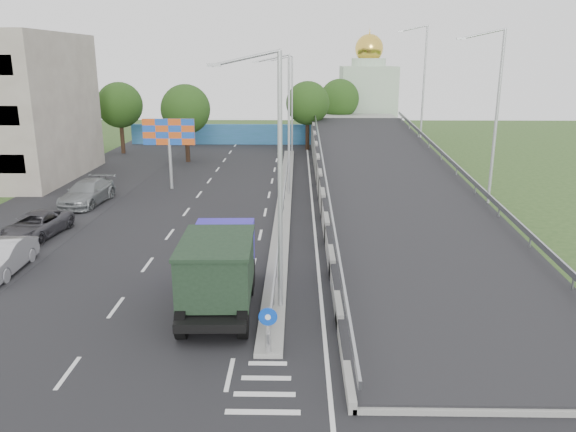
{
  "coord_description": "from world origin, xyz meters",
  "views": [
    {
      "loc": [
        1.0,
        -15.11,
        9.91
      ],
      "look_at": [
        0.48,
        12.38,
        2.2
      ],
      "focal_mm": 35.0,
      "sensor_mm": 36.0,
      "label": 1
    }
  ],
  "objects_px": {
    "dump_truck": "(219,266)",
    "parked_car_c": "(36,225)",
    "lamp_post_far": "(290,99)",
    "billboard": "(169,136)",
    "sign_bollard": "(268,330)",
    "parked_car_d": "(87,193)",
    "lamp_post_mid": "(286,118)",
    "lamp_post_near": "(275,170)",
    "church": "(367,95)",
    "parked_car_b": "(2,257)"
  },
  "relations": [
    {
      "from": "church",
      "to": "parked_car_c",
      "type": "height_order",
      "value": "church"
    },
    {
      "from": "lamp_post_mid",
      "to": "dump_truck",
      "type": "distance_m",
      "value": 20.22
    },
    {
      "from": "lamp_post_near",
      "to": "lamp_post_far",
      "type": "bearing_deg",
      "value": 90.0
    },
    {
      "from": "sign_bollard",
      "to": "lamp_post_far",
      "type": "relative_size",
      "value": 0.17
    },
    {
      "from": "lamp_post_far",
      "to": "parked_car_c",
      "type": "height_order",
      "value": "lamp_post_far"
    },
    {
      "from": "lamp_post_near",
      "to": "church",
      "type": "bearing_deg",
      "value": 79.62
    },
    {
      "from": "lamp_post_mid",
      "to": "parked_car_d",
      "type": "bearing_deg",
      "value": -168.24
    },
    {
      "from": "parked_car_b",
      "to": "parked_car_c",
      "type": "xyz_separation_m",
      "value": [
        -0.92,
        5.58,
        -0.07
      ]
    },
    {
      "from": "billboard",
      "to": "dump_truck",
      "type": "height_order",
      "value": "billboard"
    },
    {
      "from": "lamp_post_mid",
      "to": "parked_car_b",
      "type": "xyz_separation_m",
      "value": [
        -13.24,
        -16.13,
        -5.04
      ]
    },
    {
      "from": "dump_truck",
      "to": "parked_car_c",
      "type": "distance_m",
      "value": 14.99
    },
    {
      "from": "lamp_post_far",
      "to": "billboard",
      "type": "xyz_separation_m",
      "value": [
        -9.11,
        -18.0,
        -1.62
      ]
    },
    {
      "from": "lamp_post_near",
      "to": "lamp_post_mid",
      "type": "xyz_separation_m",
      "value": [
        0.0,
        20.0,
        0.0
      ]
    },
    {
      "from": "sign_bollard",
      "to": "parked_car_d",
      "type": "xyz_separation_m",
      "value": [
        -13.87,
        20.91,
        -0.2
      ]
    },
    {
      "from": "parked_car_b",
      "to": "parked_car_c",
      "type": "distance_m",
      "value": 5.65
    },
    {
      "from": "sign_bollard",
      "to": "lamp_post_mid",
      "type": "xyz_separation_m",
      "value": [
        0.11,
        23.83,
        4.77
      ]
    },
    {
      "from": "lamp_post_mid",
      "to": "parked_car_c",
      "type": "height_order",
      "value": "lamp_post_mid"
    },
    {
      "from": "billboard",
      "to": "parked_car_c",
      "type": "relative_size",
      "value": 1.08
    },
    {
      "from": "lamp_post_near",
      "to": "billboard",
      "type": "distance_m",
      "value": 23.87
    },
    {
      "from": "parked_car_c",
      "to": "church",
      "type": "bearing_deg",
      "value": 68.41
    },
    {
      "from": "lamp_post_mid",
      "to": "church",
      "type": "height_order",
      "value": "church"
    },
    {
      "from": "parked_car_c",
      "to": "lamp_post_far",
      "type": "bearing_deg",
      "value": 71.9
    },
    {
      "from": "lamp_post_far",
      "to": "billboard",
      "type": "distance_m",
      "value": 20.24
    },
    {
      "from": "dump_truck",
      "to": "sign_bollard",
      "type": "bearing_deg",
      "value": -63.83
    },
    {
      "from": "lamp_post_mid",
      "to": "parked_car_d",
      "type": "height_order",
      "value": "lamp_post_mid"
    },
    {
      "from": "lamp_post_far",
      "to": "parked_car_d",
      "type": "xyz_separation_m",
      "value": [
        -13.98,
        -22.91,
        -4.97
      ]
    },
    {
      "from": "lamp_post_near",
      "to": "church",
      "type": "height_order",
      "value": "church"
    },
    {
      "from": "lamp_post_mid",
      "to": "parked_car_b",
      "type": "relative_size",
      "value": 2.15
    },
    {
      "from": "sign_bollard",
      "to": "lamp_post_far",
      "type": "height_order",
      "value": "lamp_post_far"
    },
    {
      "from": "church",
      "to": "billboard",
      "type": "relative_size",
      "value": 2.51
    },
    {
      "from": "dump_truck",
      "to": "church",
      "type": "bearing_deg",
      "value": 75.41
    },
    {
      "from": "lamp_post_mid",
      "to": "lamp_post_far",
      "type": "xyz_separation_m",
      "value": [
        0.0,
        20.0,
        0.0
      ]
    },
    {
      "from": "lamp_post_near",
      "to": "parked_car_c",
      "type": "relative_size",
      "value": 1.98
    },
    {
      "from": "church",
      "to": "parked_car_b",
      "type": "relative_size",
      "value": 2.94
    },
    {
      "from": "lamp_post_near",
      "to": "lamp_post_far",
      "type": "relative_size",
      "value": 1.0
    },
    {
      "from": "sign_bollard",
      "to": "parked_car_d",
      "type": "bearing_deg",
      "value": 123.56
    },
    {
      "from": "church",
      "to": "billboard",
      "type": "distance_m",
      "value": 37.23
    },
    {
      "from": "lamp_post_near",
      "to": "parked_car_c",
      "type": "distance_m",
      "value": 17.78
    },
    {
      "from": "dump_truck",
      "to": "parked_car_d",
      "type": "distance_m",
      "value": 20.44
    },
    {
      "from": "parked_car_c",
      "to": "parked_car_d",
      "type": "distance_m",
      "value": 7.64
    },
    {
      "from": "parked_car_b",
      "to": "parked_car_d",
      "type": "bearing_deg",
      "value": 91.01
    },
    {
      "from": "dump_truck",
      "to": "parked_car_c",
      "type": "xyz_separation_m",
      "value": [
        -11.85,
        9.12,
        -1.03
      ]
    },
    {
      "from": "sign_bollard",
      "to": "lamp_post_near",
      "type": "distance_m",
      "value": 6.12
    },
    {
      "from": "church",
      "to": "parked_car_d",
      "type": "height_order",
      "value": "church"
    },
    {
      "from": "dump_truck",
      "to": "parked_car_c",
      "type": "height_order",
      "value": "dump_truck"
    },
    {
      "from": "lamp_post_mid",
      "to": "parked_car_b",
      "type": "bearing_deg",
      "value": -129.4
    },
    {
      "from": "sign_bollard",
      "to": "billboard",
      "type": "xyz_separation_m",
      "value": [
        -9.0,
        25.83,
        3.15
      ]
    },
    {
      "from": "church",
      "to": "parked_car_b",
      "type": "bearing_deg",
      "value": -114.77
    },
    {
      "from": "lamp_post_near",
      "to": "parked_car_c",
      "type": "height_order",
      "value": "lamp_post_near"
    },
    {
      "from": "lamp_post_near",
      "to": "church",
      "type": "xyz_separation_m",
      "value": [
        9.89,
        54.0,
        -0.5
      ]
    }
  ]
}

